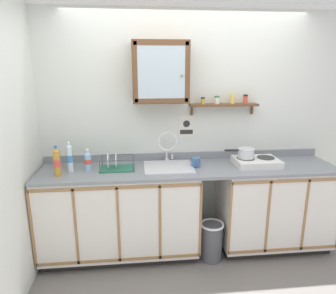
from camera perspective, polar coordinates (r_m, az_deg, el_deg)
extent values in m
plane|color=slate|center=(3.21, 5.28, -22.80)|extent=(6.08, 6.08, 0.00)
cube|color=silver|center=(3.36, 3.29, 3.54)|extent=(3.68, 0.05, 2.60)
cube|color=white|center=(3.32, 3.73, 25.09)|extent=(3.68, 0.02, 0.05)
cube|color=black|center=(3.53, -8.63, -18.22)|extent=(1.55, 0.54, 0.08)
cube|color=silver|center=(3.28, -8.96, -11.72)|extent=(1.58, 0.60, 0.84)
cube|color=#997047|center=(2.85, -9.56, -7.53)|extent=(1.58, 0.01, 0.03)
cube|color=#997047|center=(3.21, -8.95, -20.10)|extent=(1.58, 0.01, 0.03)
cube|color=#997047|center=(3.16, -24.11, -13.97)|extent=(0.02, 0.01, 0.78)
cube|color=#997047|center=(3.06, -16.86, -14.23)|extent=(0.02, 0.01, 0.78)
cube|color=#997047|center=(3.01, -9.24, -14.27)|extent=(0.02, 0.01, 0.78)
cube|color=#997047|center=(3.01, -1.50, -14.07)|extent=(0.02, 0.01, 0.78)
cube|color=#997047|center=(3.06, 6.09, -13.62)|extent=(0.02, 0.01, 0.78)
cube|color=black|center=(3.82, 18.31, -16.11)|extent=(1.14, 0.54, 0.08)
cube|color=silver|center=(3.59, 19.11, -9.98)|extent=(1.17, 0.60, 0.84)
cube|color=#997047|center=(3.20, 21.93, -5.90)|extent=(1.17, 0.01, 0.03)
cube|color=#997047|center=(3.52, 20.70, -17.47)|extent=(1.17, 0.01, 0.03)
cube|color=#997047|center=(3.13, 11.49, -13.16)|extent=(0.02, 0.01, 0.78)
cube|color=#997047|center=(3.27, 18.18, -12.44)|extent=(0.02, 0.01, 0.78)
cube|color=#997047|center=(3.44, 24.24, -11.64)|extent=(0.02, 0.01, 0.78)
cube|color=gray|center=(3.15, 4.13, -4.08)|extent=(3.04, 0.63, 0.03)
cube|color=gray|center=(3.40, 3.30, -1.65)|extent=(3.04, 0.02, 0.08)
cube|color=silver|center=(3.13, 0.08, -3.74)|extent=(0.50, 0.44, 0.01)
cube|color=slate|center=(3.17, 0.08, -5.89)|extent=(0.42, 0.36, 0.01)
cube|color=slate|center=(3.33, -0.25, -3.87)|extent=(0.42, 0.01, 0.13)
cube|color=slate|center=(2.98, 0.45, -6.10)|extent=(0.42, 0.01, 0.13)
cylinder|color=#4C4C51|center=(3.17, 0.08, -5.92)|extent=(0.04, 0.04, 0.01)
cylinder|color=silver|center=(3.36, -0.26, -2.36)|extent=(0.05, 0.05, 0.02)
cylinder|color=silver|center=(3.32, -0.26, -0.37)|extent=(0.02, 0.02, 0.22)
torus|color=silver|center=(3.20, -0.09, 1.06)|extent=(0.21, 0.02, 0.21)
cylinder|color=silver|center=(3.35, 0.76, -1.79)|extent=(0.02, 0.02, 0.05)
cube|color=silver|center=(3.33, 16.19, -2.70)|extent=(0.46, 0.34, 0.07)
cylinder|color=#2D2D2D|center=(3.30, 14.31, -2.03)|extent=(0.18, 0.18, 0.01)
cylinder|color=#2D2D2D|center=(3.38, 17.79, -1.88)|extent=(0.18, 0.18, 0.01)
cylinder|color=black|center=(3.15, 15.36, -3.61)|extent=(0.03, 0.02, 0.03)
cylinder|color=black|center=(3.24, 18.98, -3.41)|extent=(0.03, 0.02, 0.03)
cylinder|color=silver|center=(3.28, 14.37, -1.15)|extent=(0.17, 0.17, 0.10)
torus|color=silver|center=(3.27, 14.42, -0.32)|extent=(0.17, 0.17, 0.01)
cylinder|color=black|center=(3.23, 11.77, -0.61)|extent=(0.14, 0.03, 0.02)
cylinder|color=#4CB266|center=(3.25, -17.88, -1.84)|extent=(0.07, 0.07, 0.22)
cone|color=#4CB266|center=(3.22, -18.05, 0.33)|extent=(0.07, 0.07, 0.03)
cylinder|color=#2D59B2|center=(3.21, -18.09, 0.77)|extent=(0.03, 0.03, 0.02)
cylinder|color=#D84C3F|center=(3.25, -17.88, -1.73)|extent=(0.07, 0.07, 0.06)
cylinder|color=silver|center=(3.13, -17.89, -2.18)|extent=(0.06, 0.06, 0.25)
cone|color=silver|center=(3.09, -18.09, 0.32)|extent=(0.06, 0.06, 0.03)
cylinder|color=white|center=(3.08, -18.13, 0.75)|extent=(0.03, 0.03, 0.02)
cylinder|color=#3F8CCC|center=(3.12, -17.90, -2.07)|extent=(0.06, 0.06, 0.07)
cylinder|color=gold|center=(3.05, -20.02, -2.90)|extent=(0.06, 0.06, 0.24)
cone|color=gold|center=(3.02, -20.25, -0.44)|extent=(0.06, 0.06, 0.03)
cylinder|color=#2D59B2|center=(3.01, -20.29, 0.01)|extent=(0.03, 0.03, 0.02)
cylinder|color=#D84C3F|center=(3.05, -20.03, -2.80)|extent=(0.07, 0.07, 0.07)
cylinder|color=#8CB7E0|center=(3.13, -14.71, -2.80)|extent=(0.07, 0.07, 0.16)
cone|color=#8CB7E0|center=(3.10, -14.83, -1.08)|extent=(0.07, 0.07, 0.03)
cylinder|color=white|center=(3.10, -14.86, -0.62)|extent=(0.03, 0.03, 0.02)
cylinder|color=#D84C3F|center=(3.13, -14.72, -2.59)|extent=(0.07, 0.07, 0.05)
cube|color=#26664C|center=(3.13, -9.43, -3.98)|extent=(0.35, 0.23, 0.01)
cylinder|color=#4C4F54|center=(3.02, -12.63, -3.59)|extent=(0.01, 0.01, 0.11)
cylinder|color=#4C4F54|center=(3.00, -6.54, -3.46)|extent=(0.01, 0.01, 0.11)
cylinder|color=#4C4F54|center=(3.23, -12.22, -2.40)|extent=(0.01, 0.01, 0.11)
cylinder|color=#4C4F54|center=(3.21, -6.51, -2.26)|extent=(0.01, 0.01, 0.11)
cylinder|color=#4C4F54|center=(2.99, -9.64, -2.53)|extent=(0.32, 0.01, 0.01)
cylinder|color=#4C4F54|center=(3.20, -9.42, -1.40)|extent=(0.32, 0.01, 0.01)
cylinder|color=white|center=(3.11, -11.10, -2.60)|extent=(0.01, 0.15, 0.15)
cylinder|color=white|center=(3.10, -9.66, -2.56)|extent=(0.01, 0.14, 0.14)
cylinder|color=#3F6699|center=(3.16, 5.22, -2.85)|extent=(0.10, 0.10, 0.10)
torus|color=#3F6699|center=(3.10, 5.41, -3.07)|extent=(0.01, 0.07, 0.07)
cube|color=brown|center=(3.12, -1.43, 13.81)|extent=(0.56, 0.24, 0.60)
cube|color=silver|center=(2.99, -1.23, 13.77)|extent=(0.46, 0.01, 0.49)
cube|color=brown|center=(2.98, -6.17, 13.68)|extent=(0.04, 0.01, 0.57)
cube|color=brown|center=(3.02, 3.64, 13.75)|extent=(0.04, 0.01, 0.57)
cube|color=brown|center=(3.00, -1.26, 18.94)|extent=(0.52, 0.01, 0.05)
cube|color=brown|center=(3.01, -1.20, 8.61)|extent=(0.52, 0.01, 0.05)
sphere|color=olive|center=(3.00, 2.60, 13.18)|extent=(0.02, 0.02, 0.02)
cube|color=brown|center=(3.32, 10.37, 7.76)|extent=(0.73, 0.14, 0.02)
cube|color=brown|center=(3.30, 4.44, 6.84)|extent=(0.02, 0.03, 0.10)
cube|color=brown|center=(3.48, 15.39, 6.77)|extent=(0.02, 0.03, 0.10)
cylinder|color=gold|center=(3.25, 6.52, 8.47)|extent=(0.04, 0.04, 0.06)
cylinder|color=black|center=(3.24, 6.54, 9.09)|extent=(0.04, 0.04, 0.02)
cylinder|color=silver|center=(3.29, 9.12, 8.55)|extent=(0.05, 0.05, 0.07)
cylinder|color=#33723F|center=(3.29, 9.15, 9.27)|extent=(0.05, 0.05, 0.02)
cylinder|color=#E0C659|center=(3.33, 11.95, 8.62)|extent=(0.05, 0.05, 0.08)
cylinder|color=yellow|center=(3.33, 11.99, 9.45)|extent=(0.05, 0.05, 0.02)
cylinder|color=#CC4C33|center=(3.37, 14.27, 8.54)|extent=(0.05, 0.05, 0.08)
cylinder|color=black|center=(3.37, 14.32, 9.33)|extent=(0.05, 0.05, 0.02)
cube|color=silver|center=(3.33, 3.46, 3.82)|extent=(0.16, 0.01, 0.26)
cube|color=#262626|center=(3.34, 3.46, 2.83)|extent=(0.14, 0.00, 0.05)
cylinder|color=#262626|center=(3.32, 3.48, 4.35)|extent=(0.07, 0.00, 0.07)
cylinder|color=#4C4C51|center=(3.34, 8.12, -17.13)|extent=(0.22, 0.22, 0.40)
torus|color=white|center=(3.24, 8.26, -14.13)|extent=(0.25, 0.25, 0.02)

